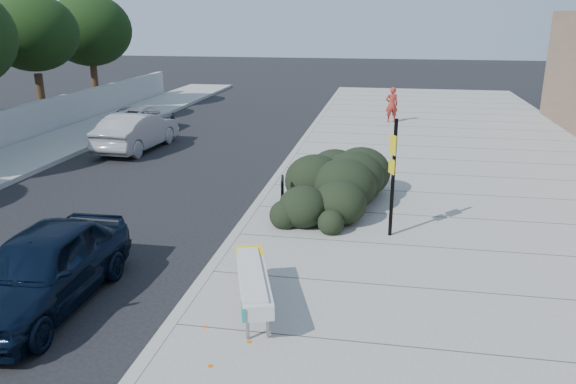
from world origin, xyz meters
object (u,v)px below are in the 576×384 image
bike_rack (282,192)px  suv_silver (139,120)px  wagon_silver (137,131)px  sedan_navy (42,269)px  bench (253,280)px  pedestrian (392,105)px  sign_post (393,171)px

bike_rack → suv_silver: suv_silver is taller
suv_silver → wagon_silver: bearing=111.7°
sedan_navy → suv_silver: sedan_navy is taller
wagon_silver → suv_silver: bearing=-63.3°
bench → pedestrian: bearing=65.4°
bike_rack → sign_post: (2.66, -0.96, 0.94)m
bench → pedestrian: size_ratio=1.48×
sedan_navy → wagon_silver: (-3.60, 11.74, -0.00)m
bike_rack → suv_silver: size_ratio=0.21×
suv_silver → sedan_navy: bearing=107.1°
bench → sign_post: sign_post is taller
sedan_navy → wagon_silver: sedan_navy is taller
bench → sedan_navy: bearing=165.8°
suv_silver → pedestrian: (10.77, 3.98, 0.35)m
bench → sign_post: 4.56m
sedan_navy → pedestrian: pedestrian is taller
sedan_navy → suv_silver: 15.38m
sedan_navy → wagon_silver: bearing=106.6°
bench → suv_silver: bearing=103.0°
wagon_silver → suv_silver: 3.12m
sign_post → pedestrian: sign_post is taller
sign_post → pedestrian: size_ratio=1.64×
suv_silver → sign_post: bearing=134.6°
bench → sign_post: size_ratio=0.90×
bike_rack → pedestrian: 13.81m
pedestrian → sign_post: bearing=74.7°
sign_post → suv_silver: size_ratio=0.60×
bike_rack → wagon_silver: size_ratio=0.22×
sedan_navy → pedestrian: 19.53m
bench → sedan_navy: size_ratio=0.58×
bike_rack → pedestrian: size_ratio=0.59×
suv_silver → pedestrian: bearing=-160.8°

